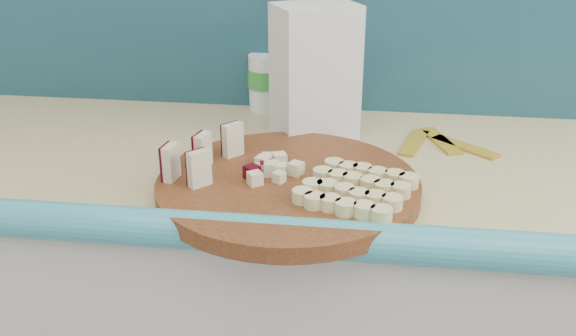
# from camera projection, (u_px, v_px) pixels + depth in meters

# --- Properties ---
(cutting_board) EXTENTS (0.55, 0.55, 0.03)m
(cutting_board) POSITION_uv_depth(u_px,v_px,m) (288.00, 187.00, 1.05)
(cutting_board) COLOR #441E0E
(cutting_board) RESTS_ON kitchen_counter
(apple_wedges) EXTENTS (0.11, 0.17, 0.06)m
(apple_wedges) POSITION_uv_depth(u_px,v_px,m) (201.00, 155.00, 1.06)
(apple_wedges) COLOR beige
(apple_wedges) RESTS_ON cutting_board
(apple_chunks) EXTENTS (0.07, 0.07, 0.02)m
(apple_chunks) POSITION_uv_depth(u_px,v_px,m) (273.00, 170.00, 1.05)
(apple_chunks) COLOR beige
(apple_chunks) RESTS_ON cutting_board
(banana_slices) EXTENTS (0.20, 0.20, 0.02)m
(banana_slices) POSITION_uv_depth(u_px,v_px,m) (356.00, 189.00, 0.99)
(banana_slices) COLOR #D4C581
(banana_slices) RESTS_ON cutting_board
(flour_bag) EXTENTS (0.19, 0.17, 0.26)m
(flour_bag) POSITION_uv_depth(u_px,v_px,m) (315.00, 72.00, 1.25)
(flour_bag) COLOR silver
(flour_bag) RESTS_ON kitchen_counter
(canister) EXTENTS (0.08, 0.08, 0.12)m
(canister) POSITION_uv_depth(u_px,v_px,m) (265.00, 81.00, 1.42)
(canister) COLOR white
(canister) RESTS_ON kitchen_counter
(banana_peel) EXTENTS (0.19, 0.16, 0.01)m
(banana_peel) POSITION_uv_depth(u_px,v_px,m) (440.00, 144.00, 1.25)
(banana_peel) COLOR gold
(banana_peel) RESTS_ON kitchen_counter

